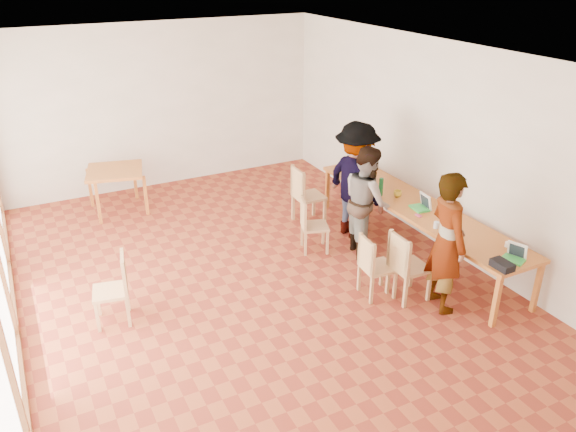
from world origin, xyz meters
name	(u,v)px	position (x,y,z in m)	size (l,w,h in m)	color
ground	(249,278)	(0.00, 0.00, 0.00)	(8.00, 8.00, 0.00)	brown
wall_back	(160,106)	(0.00, 4.00, 1.50)	(6.00, 0.10, 3.00)	silver
wall_front	(475,365)	(0.00, -4.00, 1.50)	(6.00, 0.10, 3.00)	silver
wall_right	(432,143)	(3.00, 0.00, 1.50)	(0.10, 8.00, 3.00)	silver
ceiling	(242,53)	(0.00, 0.00, 3.02)	(6.00, 8.00, 0.04)	white
communal_table	(417,208)	(2.50, -0.38, 0.70)	(0.80, 4.00, 0.75)	#C16F2A
side_table	(115,174)	(-1.11, 3.10, 0.67)	(0.90, 0.90, 0.75)	#C16F2A
chair_near	(372,261)	(1.24, -1.10, 0.52)	(0.43, 0.43, 0.45)	tan
chair_mid	(404,260)	(1.56, -1.34, 0.57)	(0.44, 0.44, 0.49)	tan
chair_far	(309,220)	(1.12, 0.35, 0.50)	(0.49, 0.49, 0.44)	tan
chair_empty	(303,190)	(1.49, 1.20, 0.59)	(0.47, 0.47, 0.51)	tan
chair_spare	(117,282)	(-1.76, -0.17, 0.54)	(0.48, 0.48, 0.47)	tan
person_near	(447,242)	(1.89, -1.68, 0.90)	(0.66, 0.43, 1.80)	gray
person_mid	(367,201)	(1.85, -0.05, 0.82)	(0.80, 0.62, 1.64)	gray
person_far	(356,181)	(2.01, 0.49, 0.91)	(1.18, 0.68, 1.83)	gray
laptop_near	(515,255)	(2.52, -2.17, 0.81)	(0.29, 0.30, 0.21)	green
laptop_mid	(422,205)	(2.49, -0.52, 0.81)	(0.26, 0.29, 0.22)	green
laptop_far	(364,175)	(2.41, 0.85, 0.81)	(0.26, 0.29, 0.22)	green
yellow_mug	(398,194)	(2.44, 0.00, 0.80)	(0.12, 0.12, 0.10)	gold
green_bottle	(381,187)	(2.24, 0.15, 0.89)	(0.07, 0.07, 0.28)	#1B7436
clear_glass	(436,225)	(2.25, -1.09, 0.80)	(0.07, 0.07, 0.09)	silver
condiment_cup	(508,245)	(2.70, -1.90, 0.78)	(0.08, 0.08, 0.06)	white
pink_phone	(418,215)	(2.28, -0.69, 0.76)	(0.05, 0.10, 0.01)	#CF3B72
black_pouch	(502,265)	(2.23, -2.26, 0.80)	(0.16, 0.26, 0.09)	black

